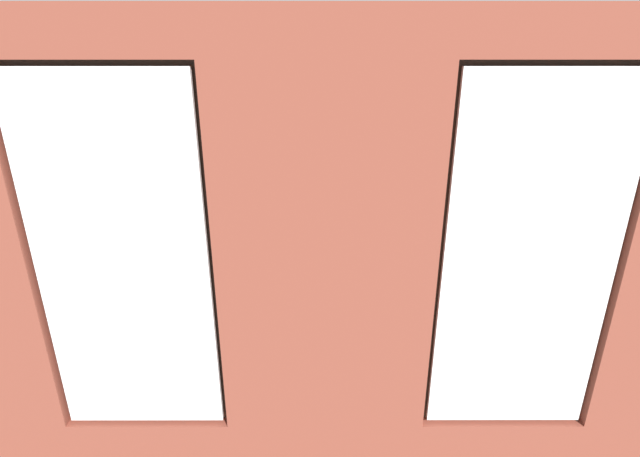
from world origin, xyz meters
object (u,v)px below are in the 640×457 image
at_px(potted_plant_by_left_couch, 474,213).
at_px(potted_plant_corner_near_left, 491,190).
at_px(potted_plant_foreground_right, 156,178).
at_px(cup_ceramic, 279,240).
at_px(coffee_table, 315,244).
at_px(papasan_chair, 253,204).
at_px(couch_left, 540,266).
at_px(potted_plant_near_tv, 102,271).
at_px(candle_jar, 347,232).
at_px(table_plant_small, 300,229).
at_px(remote_black, 315,239).
at_px(tv_flatscreen, 85,200).
at_px(potted_plant_mid_room_small, 374,225).
at_px(media_console, 95,251).
at_px(couch_by_window, 226,393).
at_px(potted_plant_between_couches, 414,344).
at_px(potted_plant_beside_window_right, 12,385).

bearing_deg(potted_plant_by_left_couch, potted_plant_corner_near_left, -118.77).
bearing_deg(potted_plant_foreground_right, cup_ceramic, 136.96).
bearing_deg(coffee_table, papasan_chair, -55.83).
bearing_deg(papasan_chair, potted_plant_by_left_couch, 170.69).
height_order(potted_plant_by_left_couch, potted_plant_foreground_right, potted_plant_foreground_right).
xyz_separation_m(couch_left, potted_plant_near_tv, (4.96, 0.50, 0.20)).
bearing_deg(potted_plant_foreground_right, potted_plant_near_tv, 95.01).
relative_size(candle_jar, table_plant_small, 0.49).
relative_size(candle_jar, remote_black, 0.59).
xyz_separation_m(cup_ceramic, tv_flatscreen, (2.39, -0.16, 0.47)).
relative_size(tv_flatscreen, potted_plant_mid_room_small, 2.09).
height_order(cup_ceramic, papasan_chair, papasan_chair).
distance_m(media_console, potted_plant_corner_near_left, 5.95).
bearing_deg(potted_plant_by_left_couch, potted_plant_foreground_right, -11.20).
distance_m(potted_plant_foreground_right, potted_plant_corner_near_left, 5.36).
height_order(couch_by_window, tv_flatscreen, tv_flatscreen).
xyz_separation_m(remote_black, potted_plant_by_left_couch, (-2.27, -0.87, 0.03)).
bearing_deg(potted_plant_foreground_right, tv_flatscreen, 80.37).
bearing_deg(potted_plant_mid_room_small, table_plant_small, 29.31).
distance_m(potted_plant_between_couches, potted_plant_corner_near_left, 4.97).
bearing_deg(cup_ceramic, potted_plant_beside_window_right, 56.17).
height_order(coffee_table, tv_flatscreen, tv_flatscreen).
height_order(table_plant_small, media_console, table_plant_small).
bearing_deg(potted_plant_mid_room_small, potted_plant_corner_near_left, -148.85).
bearing_deg(couch_left, couch_by_window, -52.76).
relative_size(media_console, potted_plant_corner_near_left, 1.40).
xyz_separation_m(tv_flatscreen, papasan_chair, (-1.88, -1.37, -0.53)).
height_order(potted_plant_foreground_right, potted_plant_mid_room_small, potted_plant_foreground_right).
xyz_separation_m(table_plant_small, potted_plant_mid_room_small, (-1.01, -0.57, -0.18)).
distance_m(candle_jar, papasan_chair, 1.85).
bearing_deg(papasan_chair, potted_plant_beside_window_right, 73.01).
bearing_deg(potted_plant_beside_window_right, potted_plant_foreground_right, -86.31).
xyz_separation_m(media_console, potted_plant_corner_near_left, (-5.66, -1.84, 0.23)).
height_order(table_plant_small, potted_plant_mid_room_small, table_plant_small).
bearing_deg(table_plant_small, potted_plant_mid_room_small, -150.69).
relative_size(table_plant_small, potted_plant_mid_room_small, 0.35).
xyz_separation_m(cup_ceramic, potted_plant_corner_near_left, (-3.27, -2.00, -0.00)).
relative_size(couch_left, cup_ceramic, 17.40).
bearing_deg(table_plant_small, potted_plant_foreground_right, -36.27).
distance_m(cup_ceramic, potted_plant_beside_window_right, 3.21).
height_order(couch_left, potted_plant_foreground_right, potted_plant_foreground_right).
bearing_deg(potted_plant_beside_window_right, candle_jar, -131.99).
bearing_deg(remote_black, potted_plant_corner_near_left, -84.01).
bearing_deg(potted_plant_corner_near_left, potted_plant_beside_window_right, 42.73).
distance_m(couch_left, potted_plant_mid_room_small, 2.18).
bearing_deg(potted_plant_by_left_couch, papasan_chair, -9.31).
bearing_deg(candle_jar, table_plant_small, 3.96).
relative_size(coffee_table, potted_plant_corner_near_left, 1.81).
bearing_deg(remote_black, table_plant_small, 33.36).
height_order(coffee_table, potted_plant_between_couches, potted_plant_between_couches).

